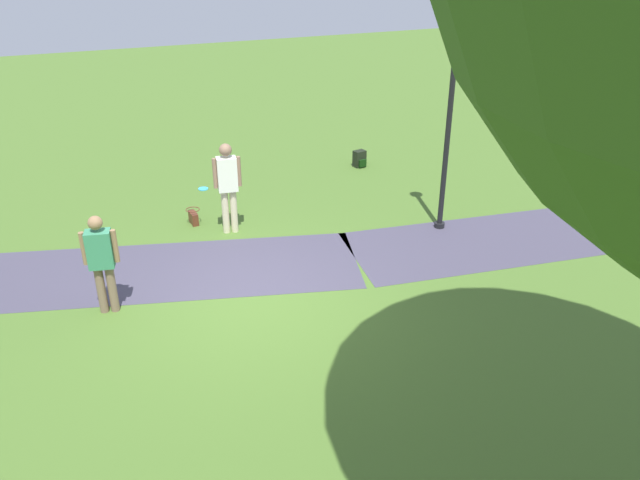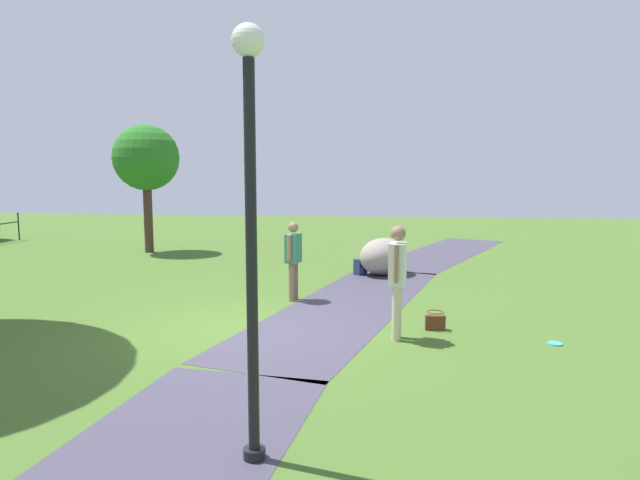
{
  "view_description": "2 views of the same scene",
  "coord_description": "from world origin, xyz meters",
  "px_view_note": "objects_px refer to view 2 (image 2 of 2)",
  "views": [
    {
      "loc": [
        2.26,
        8.24,
        5.28
      ],
      "look_at": [
        -0.66,
        1.15,
        1.45
      ],
      "focal_mm": 35.47,
      "sensor_mm": 36.0,
      "label": 1
    },
    {
      "loc": [
        -8.78,
        -2.28,
        2.55
      ],
      "look_at": [
        0.04,
        -1.3,
        1.48
      ],
      "focal_mm": 31.39,
      "sensor_mm": 36.0,
      "label": 2
    }
  ],
  "objects_px": {
    "lawn_boulder": "(383,256)",
    "handbag_on_grass": "(435,321)",
    "woman_with_handbag": "(397,274)",
    "backpack_by_boulder": "(360,267)",
    "lamp_post": "(251,201)",
    "young_tree_near_path": "(146,159)",
    "frisbee_on_grass": "(555,344)",
    "man_near_boulder": "(293,255)"
  },
  "relations": [
    {
      "from": "frisbee_on_grass",
      "to": "young_tree_near_path",
      "type": "bearing_deg",
      "value": 49.18
    },
    {
      "from": "lamp_post",
      "to": "backpack_by_boulder",
      "type": "distance_m",
      "value": 9.5
    },
    {
      "from": "lawn_boulder",
      "to": "woman_with_handbag",
      "type": "relative_size",
      "value": 1.02
    },
    {
      "from": "lawn_boulder",
      "to": "handbag_on_grass",
      "type": "height_order",
      "value": "lawn_boulder"
    },
    {
      "from": "man_near_boulder",
      "to": "young_tree_near_path",
      "type": "bearing_deg",
      "value": 42.42
    },
    {
      "from": "lawn_boulder",
      "to": "handbag_on_grass",
      "type": "distance_m",
      "value": 5.01
    },
    {
      "from": "man_near_boulder",
      "to": "backpack_by_boulder",
      "type": "distance_m",
      "value": 3.31
    },
    {
      "from": "lamp_post",
      "to": "handbag_on_grass",
      "type": "bearing_deg",
      "value": -24.41
    },
    {
      "from": "lawn_boulder",
      "to": "backpack_by_boulder",
      "type": "height_order",
      "value": "lawn_boulder"
    },
    {
      "from": "lawn_boulder",
      "to": "woman_with_handbag",
      "type": "distance_m",
      "value": 5.54
    },
    {
      "from": "young_tree_near_path",
      "to": "man_near_boulder",
      "type": "bearing_deg",
      "value": -137.58
    },
    {
      "from": "young_tree_near_path",
      "to": "backpack_by_boulder",
      "type": "distance_m",
      "value": 8.16
    },
    {
      "from": "frisbee_on_grass",
      "to": "man_near_boulder",
      "type": "bearing_deg",
      "value": 60.7
    },
    {
      "from": "backpack_by_boulder",
      "to": "frisbee_on_grass",
      "type": "height_order",
      "value": "backpack_by_boulder"
    },
    {
      "from": "lamp_post",
      "to": "backpack_by_boulder",
      "type": "relative_size",
      "value": 9.43
    },
    {
      "from": "woman_with_handbag",
      "to": "backpack_by_boulder",
      "type": "relative_size",
      "value": 4.39
    },
    {
      "from": "handbag_on_grass",
      "to": "lawn_boulder",
      "type": "bearing_deg",
      "value": 9.67
    },
    {
      "from": "young_tree_near_path",
      "to": "lamp_post",
      "type": "height_order",
      "value": "young_tree_near_path"
    },
    {
      "from": "lawn_boulder",
      "to": "handbag_on_grass",
      "type": "relative_size",
      "value": 5.45
    },
    {
      "from": "young_tree_near_path",
      "to": "woman_with_handbag",
      "type": "relative_size",
      "value": 2.31
    },
    {
      "from": "lawn_boulder",
      "to": "man_near_boulder",
      "type": "relative_size",
      "value": 1.13
    },
    {
      "from": "lamp_post",
      "to": "handbag_on_grass",
      "type": "height_order",
      "value": "lamp_post"
    },
    {
      "from": "woman_with_handbag",
      "to": "backpack_by_boulder",
      "type": "height_order",
      "value": "woman_with_handbag"
    },
    {
      "from": "young_tree_near_path",
      "to": "handbag_on_grass",
      "type": "height_order",
      "value": "young_tree_near_path"
    },
    {
      "from": "woman_with_handbag",
      "to": "frisbee_on_grass",
      "type": "relative_size",
      "value": 7.86
    },
    {
      "from": "backpack_by_boulder",
      "to": "young_tree_near_path",
      "type": "bearing_deg",
      "value": 64.82
    },
    {
      "from": "backpack_by_boulder",
      "to": "frisbee_on_grass",
      "type": "distance_m",
      "value": 6.27
    },
    {
      "from": "lamp_post",
      "to": "woman_with_handbag",
      "type": "distance_m",
      "value": 4.24
    },
    {
      "from": "lamp_post",
      "to": "handbag_on_grass",
      "type": "relative_size",
      "value": 11.53
    },
    {
      "from": "lamp_post",
      "to": "frisbee_on_grass",
      "type": "distance_m",
      "value": 5.79
    },
    {
      "from": "handbag_on_grass",
      "to": "man_near_boulder",
      "type": "bearing_deg",
      "value": 54.8
    },
    {
      "from": "backpack_by_boulder",
      "to": "lawn_boulder",
      "type": "bearing_deg",
      "value": -82.05
    },
    {
      "from": "woman_with_handbag",
      "to": "lawn_boulder",
      "type": "bearing_deg",
      "value": 2.08
    },
    {
      "from": "woman_with_handbag",
      "to": "man_near_boulder",
      "type": "height_order",
      "value": "woman_with_handbag"
    },
    {
      "from": "lamp_post",
      "to": "man_near_boulder",
      "type": "relative_size",
      "value": 2.38
    },
    {
      "from": "handbag_on_grass",
      "to": "frisbee_on_grass",
      "type": "distance_m",
      "value": 1.82
    },
    {
      "from": "young_tree_near_path",
      "to": "man_near_boulder",
      "type": "distance_m",
      "value": 8.72
    },
    {
      "from": "young_tree_near_path",
      "to": "woman_with_handbag",
      "type": "xyz_separation_m",
      "value": [
        -8.69,
        -7.71,
        -1.97
      ]
    },
    {
      "from": "backpack_by_boulder",
      "to": "lamp_post",
      "type": "bearing_deg",
      "value": 176.43
    },
    {
      "from": "woman_with_handbag",
      "to": "frisbee_on_grass",
      "type": "xyz_separation_m",
      "value": [
        -0.0,
        -2.36,
        -1.02
      ]
    },
    {
      "from": "frisbee_on_grass",
      "to": "lamp_post",
      "type": "bearing_deg",
      "value": 135.76
    },
    {
      "from": "backpack_by_boulder",
      "to": "woman_with_handbag",
      "type": "bearing_deg",
      "value": -171.88
    }
  ]
}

